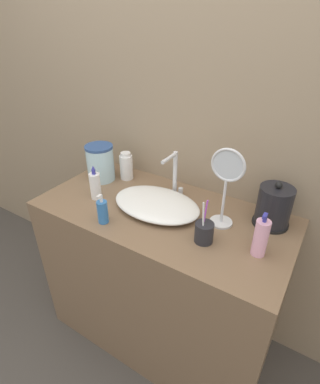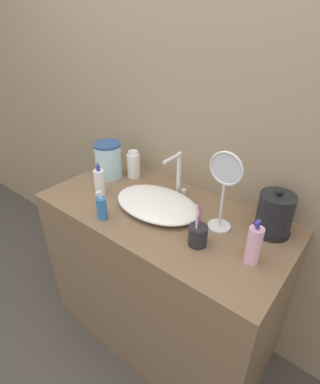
# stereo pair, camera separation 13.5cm
# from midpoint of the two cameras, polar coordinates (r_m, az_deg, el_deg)

# --- Properties ---
(ground_plane) EXTENTS (12.00, 12.00, 0.00)m
(ground_plane) POSITION_cam_midpoint_polar(r_m,az_deg,el_deg) (1.92, -7.52, -30.63)
(ground_plane) COLOR #47423D
(wall_back) EXTENTS (6.00, 0.04, 2.60)m
(wall_back) POSITION_cam_midpoint_polar(r_m,az_deg,el_deg) (1.47, 4.31, 15.85)
(wall_back) COLOR gray
(wall_back) RESTS_ON ground_plane
(vanity_counter) EXTENTS (1.20, 0.59, 0.88)m
(vanity_counter) POSITION_cam_midpoint_polar(r_m,az_deg,el_deg) (1.69, -2.11, -16.15)
(vanity_counter) COLOR brown
(vanity_counter) RESTS_ON ground_plane
(sink_basin) EXTENTS (0.43, 0.29, 0.06)m
(sink_basin) POSITION_cam_midpoint_polar(r_m,az_deg,el_deg) (1.40, -3.45, -2.32)
(sink_basin) COLOR white
(sink_basin) RESTS_ON vanity_counter
(faucet) EXTENTS (0.06, 0.13, 0.23)m
(faucet) POSITION_cam_midpoint_polar(r_m,az_deg,el_deg) (1.47, 0.16, 3.67)
(faucet) COLOR silver
(faucet) RESTS_ON vanity_counter
(electric_kettle) EXTENTS (0.16, 0.16, 0.21)m
(electric_kettle) POSITION_cam_midpoint_polar(r_m,az_deg,el_deg) (1.34, 18.17, -2.93)
(electric_kettle) COLOR black
(electric_kettle) RESTS_ON vanity_counter
(toothbrush_cup) EXTENTS (0.08, 0.08, 0.19)m
(toothbrush_cup) POSITION_cam_midpoint_polar(r_m,az_deg,el_deg) (1.21, 5.20, -7.72)
(toothbrush_cup) COLOR #232328
(toothbrush_cup) RESTS_ON vanity_counter
(lotion_bottle) EXTENTS (0.05, 0.05, 0.19)m
(lotion_bottle) POSITION_cam_midpoint_polar(r_m,az_deg,el_deg) (1.16, 15.50, -8.49)
(lotion_bottle) COLOR #EAA8C6
(lotion_bottle) RESTS_ON vanity_counter
(shampoo_bottle) EXTENTS (0.07, 0.07, 0.15)m
(shampoo_bottle) POSITION_cam_midpoint_polar(r_m,az_deg,el_deg) (1.67, -8.76, 4.82)
(shampoo_bottle) COLOR white
(shampoo_bottle) RESTS_ON vanity_counter
(mouthwash_bottle) EXTENTS (0.05, 0.05, 0.18)m
(mouthwash_bottle) POSITION_cam_midpoint_polar(r_m,az_deg,el_deg) (1.51, -14.75, 1.15)
(mouthwash_bottle) COLOR white
(mouthwash_bottle) RESTS_ON vanity_counter
(hand_cream_bottle) EXTENTS (0.05, 0.05, 0.14)m
(hand_cream_bottle) POSITION_cam_midpoint_polar(r_m,az_deg,el_deg) (1.34, -13.76, -3.73)
(hand_cream_bottle) COLOR #3370B7
(hand_cream_bottle) RESTS_ON vanity_counter
(vanity_mirror) EXTENTS (0.14, 0.10, 0.35)m
(vanity_mirror) POSITION_cam_midpoint_polar(r_m,az_deg,el_deg) (1.23, 9.42, 1.87)
(vanity_mirror) COLOR silver
(vanity_mirror) RESTS_ON vanity_counter
(water_pitcher) EXTENTS (0.15, 0.15, 0.20)m
(water_pitcher) POSITION_cam_midpoint_polar(r_m,az_deg,el_deg) (1.68, -13.58, 5.38)
(water_pitcher) COLOR #B2DBEA
(water_pitcher) RESTS_ON vanity_counter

